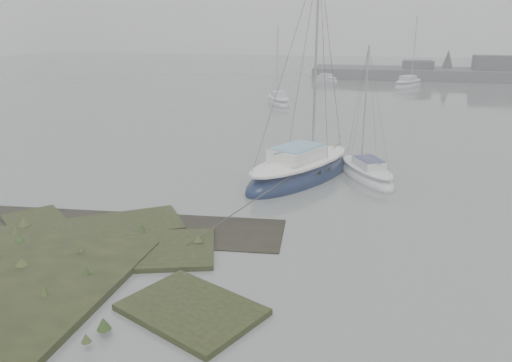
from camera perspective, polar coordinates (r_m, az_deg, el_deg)
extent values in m
plane|color=slate|center=(42.27, 6.80, 7.49)|extent=(160.00, 160.00, 0.00)
cube|color=#424247|center=(72.77, 17.98, 12.10)|extent=(4.00, 3.00, 2.20)
cube|color=#424247|center=(74.11, 25.87, 11.61)|extent=(6.00, 3.00, 3.00)
cone|color=#384238|center=(75.08, 21.04, 12.55)|extent=(2.00, 2.00, 3.50)
ellipsoid|color=#0C1636|center=(24.66, 5.11, 0.55)|extent=(5.79, 8.19, 1.91)
ellipsoid|color=white|center=(24.45, 5.15, 2.26)|extent=(4.88, 7.05, 0.54)
cube|color=white|center=(24.06, 4.72, 3.18)|extent=(2.70, 3.16, 0.56)
cube|color=#76ACC6|center=(23.99, 4.74, 3.91)|extent=(2.50, 2.91, 0.09)
cylinder|color=#939399|center=(24.48, 6.87, 13.83)|extent=(0.12, 0.12, 8.98)
cylinder|color=#939399|center=(23.81, 4.43, 3.81)|extent=(1.48, 2.86, 0.10)
ellipsoid|color=silver|center=(25.28, 12.47, 0.50)|extent=(3.70, 5.04, 1.18)
ellipsoid|color=silver|center=(25.15, 12.54, 1.53)|extent=(3.12, 4.34, 0.33)
cube|color=silver|center=(24.90, 12.80, 2.05)|extent=(1.70, 1.96, 0.35)
cube|color=#1C214E|center=(24.85, 12.83, 2.48)|extent=(1.58, 1.81, 0.06)
cylinder|color=#939399|center=(25.06, 12.36, 8.57)|extent=(0.08, 0.08, 5.55)
cylinder|color=#939399|center=(24.73, 12.97, 2.40)|extent=(0.97, 1.74, 0.06)
ellipsoid|color=#B4B8BF|center=(48.03, 2.57, 8.91)|extent=(3.82, 5.72, 1.33)
ellipsoid|color=white|center=(47.96, 2.58, 9.54)|extent=(3.21, 4.93, 0.37)
cube|color=white|center=(47.68, 2.65, 9.89)|extent=(1.82, 2.18, 0.39)
cube|color=#AEB2B8|center=(47.66, 2.65, 10.15)|extent=(1.68, 2.01, 0.06)
cylinder|color=#939399|center=(48.28, 2.46, 13.64)|extent=(0.09, 0.09, 6.24)
cylinder|color=#939399|center=(47.51, 2.69, 10.13)|extent=(0.93, 2.03, 0.07)
ellipsoid|color=#B0B5BA|center=(63.55, 16.99, 10.32)|extent=(4.62, 6.54, 1.52)
ellipsoid|color=silver|center=(63.48, 17.04, 10.87)|extent=(3.89, 5.63, 0.43)
cube|color=silver|center=(63.20, 16.97, 11.19)|extent=(2.15, 2.52, 0.45)
cube|color=silver|center=(63.17, 17.00, 11.42)|extent=(2.00, 2.32, 0.07)
cylinder|color=#939399|center=(63.94, 17.66, 14.37)|extent=(0.10, 0.10, 7.17)
cylinder|color=#939399|center=(63.01, 16.93, 11.41)|extent=(1.18, 2.29, 0.08)
ellipsoid|color=silver|center=(68.05, 7.92, 11.32)|extent=(4.33, 4.07, 1.09)
ellipsoid|color=white|center=(68.01, 7.93, 11.68)|extent=(3.71, 3.47, 0.31)
cube|color=white|center=(67.84, 8.05, 11.89)|extent=(1.79, 1.74, 0.32)
cube|color=#B3B8BE|center=(67.82, 8.06, 12.04)|extent=(1.65, 1.60, 0.05)
cylinder|color=#939399|center=(68.21, 7.69, 14.06)|extent=(0.07, 0.07, 5.12)
cylinder|color=#939399|center=(67.73, 8.13, 12.03)|extent=(1.38, 1.23, 0.06)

